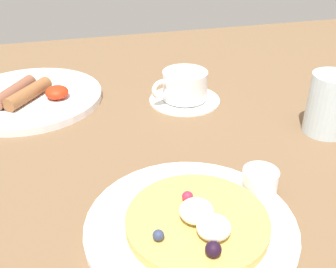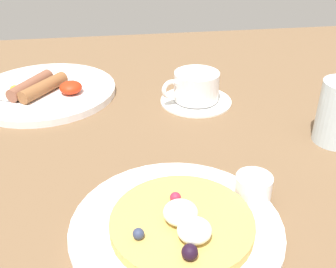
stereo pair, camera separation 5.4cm
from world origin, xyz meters
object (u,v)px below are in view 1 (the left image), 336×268
object	(u,v)px
coffee_cup	(184,84)
water_glass	(328,103)
syrup_ramekin	(260,180)
breakfast_plate	(29,98)
coffee_saucer	(185,99)
pancake_plate	(191,226)

from	to	relation	value
coffee_cup	water_glass	distance (cm)	24.79
syrup_ramekin	breakfast_plate	distance (cm)	46.47
breakfast_plate	coffee_cup	size ratio (longest dim) A/B	2.47
breakfast_plate	water_glass	bearing A→B (deg)	-26.86
coffee_cup	syrup_ramekin	bearing A→B (deg)	-87.64
coffee_saucer	water_glass	xyz separation A→B (cm)	(18.55, -16.25, 4.54)
coffee_saucer	pancake_plate	bearing A→B (deg)	-105.61
syrup_ramekin	coffee_cup	bearing A→B (deg)	92.36
syrup_ramekin	breakfast_plate	world-z (taller)	syrup_ramekin
pancake_plate	syrup_ramekin	xyz separation A→B (cm)	(10.10, 3.53, 1.96)
syrup_ramekin	coffee_cup	world-z (taller)	coffee_cup
breakfast_plate	coffee_cup	world-z (taller)	coffee_cup
syrup_ramekin	coffee_cup	xyz separation A→B (cm)	(-1.19, 28.82, 0.87)
breakfast_plate	coffee_saucer	distance (cm)	28.97
pancake_plate	coffee_cup	distance (cm)	33.68
syrup_ramekin	breakfast_plate	xyz separation A→B (cm)	(-29.07, 36.21, -1.80)
breakfast_plate	coffee_cup	xyz separation A→B (cm)	(27.88, -7.38, 2.67)
coffee_saucer	coffee_cup	size ratio (longest dim) A/B	1.21
pancake_plate	syrup_ramekin	bearing A→B (deg)	19.28
pancake_plate	breakfast_plate	xyz separation A→B (cm)	(-18.97, 39.74, 0.16)
breakfast_plate	coffee_cup	distance (cm)	28.97
pancake_plate	coffee_saucer	world-z (taller)	pancake_plate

